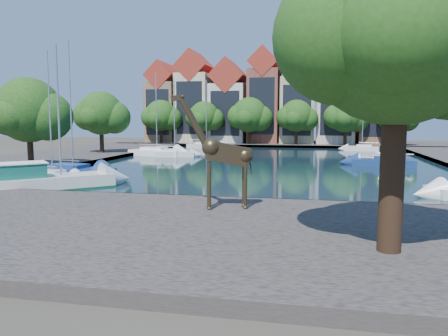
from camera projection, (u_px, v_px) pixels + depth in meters
The scene contains 31 objects.
ground at pixel (225, 205), 25.09m from camera, with size 160.00×160.00×0.00m, color #38332B.
water_basin at pixel (268, 163), 48.44m from camera, with size 38.00×50.00×0.08m, color black.
near_quay at pixel (192, 232), 18.25m from camera, with size 50.00×14.00×0.50m, color #4C4642.
far_quay at pixel (286, 144), 79.55m from camera, with size 60.00×16.00×0.50m, color #4C4642.
left_quay at pixel (64, 157), 53.42m from camera, with size 14.00×52.00×0.50m, color #4C4642.
plane_tree at pixel (402, 33), 13.92m from camera, with size 8.32×6.40×10.62m.
townhouse_west_end at pixel (165, 105), 83.33m from camera, with size 5.44×9.18×14.93m.
townhouse_west_mid at pixel (196, 100), 82.03m from camera, with size 5.94×9.18×16.79m.
townhouse_west_inner at pixel (230, 105), 80.83m from camera, with size 6.43×9.18×15.15m.
townhouse_center at pixel (265, 99), 79.41m from camera, with size 5.44×9.18×16.93m.
townhouse_east_inner at pixel (298, 102), 78.28m from camera, with size 5.94×9.18×15.79m.
townhouse_east_mid at pixel (335, 100), 76.94m from camera, with size 6.43×9.18×16.65m.
townhouse_east_end at pixel (374, 105), 75.75m from camera, with size 5.44×9.18×14.43m.
far_tree_far_west at pixel (161, 117), 78.01m from camera, with size 7.28×5.60×7.68m.
far_tree_west at pixel (205, 117), 76.42m from camera, with size 6.76×5.20×7.36m.
far_tree_mid_west at pixel (250, 116), 74.80m from camera, with size 7.80×6.00×8.00m.
far_tree_mid_east at pixel (297, 117), 73.22m from camera, with size 7.02×5.40×7.52m.
far_tree_east at pixel (346, 116), 71.60m from camera, with size 7.54×5.80×7.84m.
far_tree_far_east at pixel (398, 117), 70.02m from camera, with size 6.76×5.20×7.36m.
side_tree_left_near at pixel (30, 112), 40.31m from camera, with size 7.80×6.00×8.20m.
side_tree_left_far at pixel (102, 115), 56.10m from camera, with size 7.28×5.60×7.88m.
giraffe_statue at pixel (222, 153), 21.40m from camera, with size 3.84×1.62×5.62m.
motorsailer at pixel (40, 179), 29.63m from camera, with size 8.30×8.12×9.83m.
sailboat_left_a at pixel (53, 175), 33.47m from camera, with size 5.33×2.59×9.90m.
sailboat_left_b at pixel (73, 170), 36.95m from camera, with size 7.41×3.70×11.24m.
sailboat_left_c at pixel (157, 151), 56.67m from camera, with size 7.73×4.12×10.60m.
sailboat_left_d at pixel (175, 152), 55.02m from camera, with size 5.09×2.90×9.60m.
sailboat_left_e at pixel (206, 145), 70.23m from camera, with size 6.17×2.35×10.87m.
sailboat_right_b at pixel (384, 161), 44.74m from camera, with size 6.33×2.75×9.29m.
sailboat_right_c at pixel (381, 159), 46.71m from camera, with size 5.20×2.81×9.83m.
sailboat_right_d at pixel (362, 147), 64.83m from camera, with size 5.11×2.60×8.41m.
Camera 1 is at (4.93, -24.19, 4.99)m, focal length 35.00 mm.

